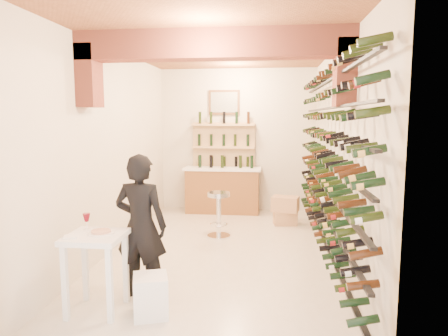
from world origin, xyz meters
name	(u,v)px	position (x,y,z in m)	size (l,w,h in m)	color
ground	(222,251)	(0.00, 0.00, 0.00)	(6.00, 6.00, 0.00)	beige
room_shell	(220,108)	(0.00, -0.26, 2.25)	(3.52, 6.02, 3.21)	beige
wine_rack	(323,156)	(1.53, 0.00, 1.55)	(0.32, 5.70, 2.56)	black
back_counter	(223,189)	(-0.30, 2.65, 0.53)	(1.70, 0.62, 1.29)	brown
back_shelving	(224,159)	(-0.30, 2.89, 1.17)	(1.40, 0.31, 2.73)	tan
tasting_table	(96,248)	(-1.13, -2.11, 0.71)	(0.60, 0.60, 1.05)	white
white_stool	(151,296)	(-0.51, -2.16, 0.22)	(0.36, 0.36, 0.45)	white
person	(141,226)	(-0.75, -1.69, 0.85)	(0.62, 0.41, 1.71)	black
chrome_barstool	(219,211)	(-0.15, 0.77, 0.47)	(0.42, 0.42, 0.81)	silver
crate_lower	(285,218)	(1.06, 1.75, 0.13)	(0.44, 0.31, 0.27)	tan
crate_upper	(285,204)	(1.06, 1.75, 0.42)	(0.51, 0.35, 0.30)	tan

